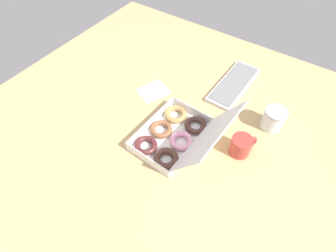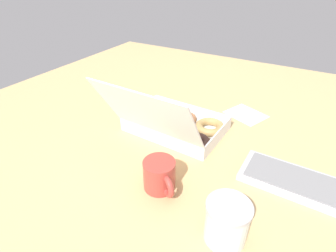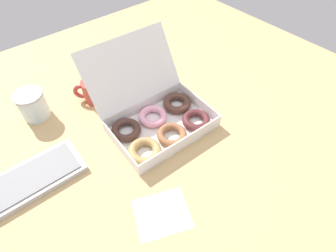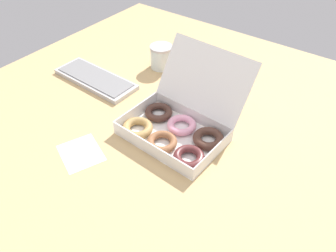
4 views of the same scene
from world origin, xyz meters
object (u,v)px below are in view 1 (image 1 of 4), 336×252
Objects in this scene: donut_box at (175,135)px; glass_jar at (273,119)px; coffee_mug at (242,145)px; keyboard at (234,84)px.

donut_box is 44.66cm from glass_jar.
glass_jar reaches higher than coffee_mug.
keyboard is 30.13cm from glass_jar.
coffee_mug is (-10.30, 26.24, 1.18)cm from donut_box.
keyboard is 41.20cm from coffee_mug.
keyboard is at bearing -151.49° from coffee_mug.
glass_jar is (15.46, 25.53, 4.09)cm from keyboard.
coffee_mug is 21.47cm from glass_jar.
keyboard is at bearing 171.85° from donut_box.
glass_jar reaches higher than keyboard.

